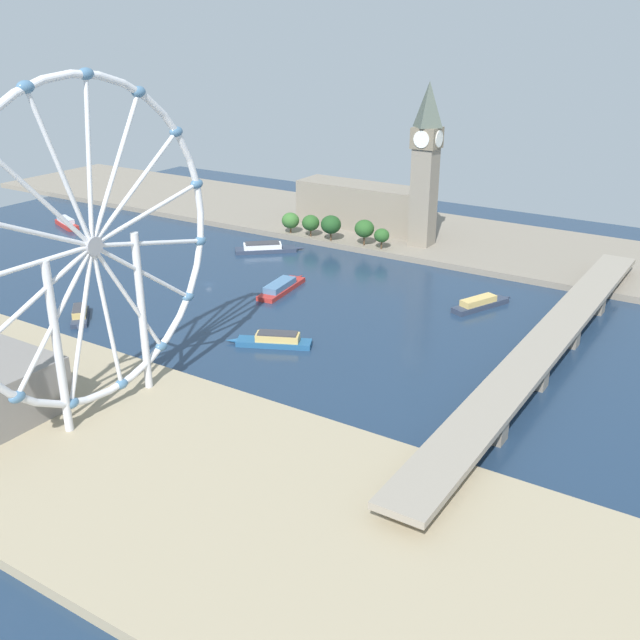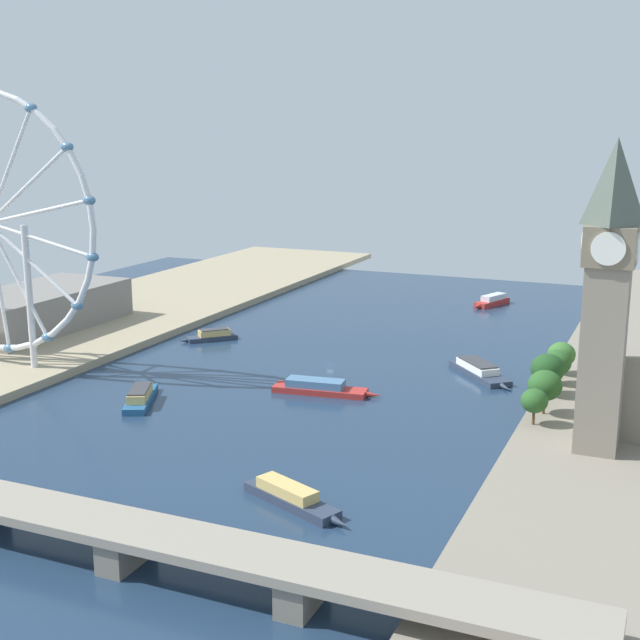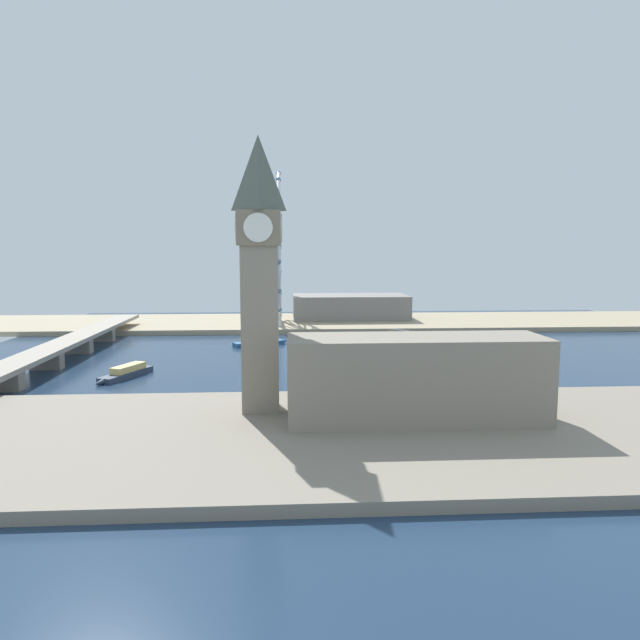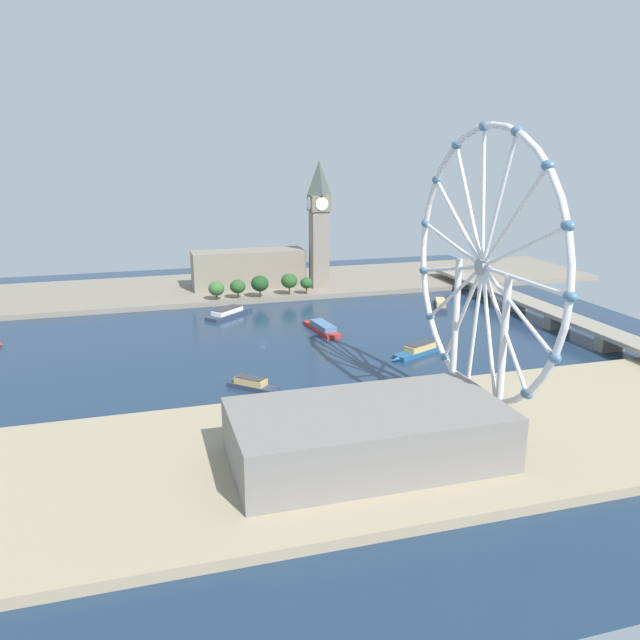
{
  "view_description": "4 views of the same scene",
  "coord_description": "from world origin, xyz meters",
  "views": [
    {
      "loc": [
        238.96,
        212.8,
        111.95
      ],
      "look_at": [
        23.52,
        75.15,
        7.07
      ],
      "focal_mm": 41.41,
      "sensor_mm": 36.0,
      "label": 1
    },
    {
      "loc": [
        -117.6,
        281.65,
        85.94
      ],
      "look_at": [
        -2.35,
        14.8,
        20.5
      ],
      "focal_mm": 47.69,
      "sensor_mm": 36.0,
      "label": 2
    },
    {
      "loc": [
        -275.33,
        51.23,
        51.31
      ],
      "look_at": [
        11.96,
        33.43,
        16.63
      ],
      "focal_mm": 33.0,
      "sensor_mm": 36.0,
      "label": 3
    },
    {
      "loc": [
        292.37,
        -56.73,
        92.43
      ],
      "look_at": [
        -6.27,
        31.17,
        7.13
      ],
      "focal_mm": 35.7,
      "sensor_mm": 36.0,
      "label": 4
    }
  ],
  "objects": [
    {
      "name": "tour_boat_5",
      "position": [
        59.93,
        -15.93,
        1.91
      ],
      "size": [
        19.59,
        20.15,
        4.69
      ],
      "rotation": [
        0.0,
        0.0,
        0.8
      ],
      "color": "#2D384C",
      "rests_on": "ground_plane"
    },
    {
      "name": "ground_plane",
      "position": [
        0.0,
        0.0,
        0.0
      ],
      "size": [
        416.52,
        416.52,
        0.0
      ],
      "primitive_type": "plane",
      "color": "#1E334C"
    },
    {
      "name": "tour_boat_1",
      "position": [
        -38.39,
        115.04,
        1.97
      ],
      "size": [
        31.56,
        16.62,
        4.8
      ],
      "rotation": [
        0.0,
        0.0,
        2.74
      ],
      "color": "#2D384C",
      "rests_on": "ground_plane"
    },
    {
      "name": "riverbank_left",
      "position": [
        -123.26,
        0.0,
        1.5
      ],
      "size": [
        90.0,
        520.0,
        3.0
      ],
      "primitive_type": "cube",
      "color": "gray",
      "rests_on": "ground_plane"
    },
    {
      "name": "tour_boat_2",
      "position": [
        -54.27,
        -8.28,
        2.01
      ],
      "size": [
        28.13,
        30.94,
        4.93
      ],
      "rotation": [
        0.0,
        0.0,
        2.29
      ],
      "color": "#2D384C",
      "rests_on": "ground_plane"
    },
    {
      "name": "parliament_block",
      "position": [
        -114.35,
        14.04,
        14.99
      ],
      "size": [
        22.0,
        72.53,
        23.98
      ],
      "primitive_type": "cube",
      "color": "gray",
      "rests_on": "riverbank_left"
    },
    {
      "name": "clock_tower",
      "position": [
        -100.62,
        58.31,
        45.06
      ],
      "size": [
        13.52,
        13.52,
        81.15
      ],
      "color": "gray",
      "rests_on": "riverbank_left"
    },
    {
      "name": "tree_row_embankment",
      "position": [
        -82.13,
        15.0,
        10.99
      ],
      "size": [
        12.54,
        64.65,
        13.54
      ],
      "color": "#513823",
      "rests_on": "riverbank_left"
    },
    {
      "name": "riverbank_right",
      "position": [
        123.26,
        0.0,
        1.5
      ],
      "size": [
        90.0,
        520.0,
        3.0
      ],
      "primitive_type": "cube",
      "color": "tan",
      "rests_on": "ground_plane"
    },
    {
      "name": "riverside_hall",
      "position": [
        133.18,
        4.74,
        11.26
      ],
      "size": [
        40.1,
        79.61,
        16.51
      ],
      "primitive_type": "cube",
      "color": "gray",
      "rests_on": "riverbank_right"
    },
    {
      "name": "ferris_wheel",
      "position": [
        107.61,
        54.03,
        53.0
      ],
      "size": [
        94.16,
        3.2,
        97.23
      ],
      "color": "silver",
      "rests_on": "riverbank_right"
    },
    {
      "name": "tour_boat_3",
      "position": [
        -10.16,
        33.3,
        1.92
      ],
      "size": [
        37.21,
        11.83,
        4.67
      ],
      "rotation": [
        0.0,
        0.0,
        3.27
      ],
      "color": "#B22D28",
      "rests_on": "ground_plane"
    },
    {
      "name": "river_bridge",
      "position": [
        0.0,
        153.35,
        6.77
      ],
      "size": [
        228.52,
        14.29,
        8.85
      ],
      "color": "gray",
      "rests_on": "ground_plane"
    },
    {
      "name": "tour_boat_4",
      "position": [
        38.92,
        64.97,
        2.09
      ],
      "size": [
        18.0,
        31.12,
        5.22
      ],
      "rotation": [
        0.0,
        0.0,
        5.15
      ],
      "color": "#235684",
      "rests_on": "ground_plane"
    }
  ]
}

